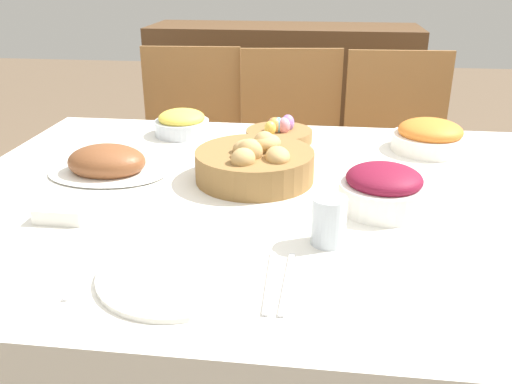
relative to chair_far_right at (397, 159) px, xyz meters
name	(u,v)px	position (x,y,z in m)	size (l,w,h in m)	color
dining_table	(266,321)	(-0.43, -0.95, -0.13)	(1.55, 1.18, 0.73)	silver
chair_far_right	(397,159)	(0.00, 0.00, 0.00)	(0.44, 0.44, 0.92)	olive
chair_far_left	(190,151)	(-0.86, 0.00, 0.00)	(0.45, 0.45, 0.92)	olive
chair_far_center	(291,155)	(-0.43, 0.00, 0.00)	(0.47, 0.47, 0.92)	olive
sideboard	(282,114)	(-0.52, 0.76, -0.03)	(1.38, 0.44, 0.94)	brown
bread_basket	(255,163)	(-0.47, -0.87, 0.28)	(0.30, 0.30, 0.12)	olive
egg_basket	(279,133)	(-0.44, -0.55, 0.26)	(0.20, 0.20, 0.08)	olive
ham_platter	(107,164)	(-0.85, -0.88, 0.26)	(0.31, 0.22, 0.09)	white
beet_salad_bowl	(383,189)	(-0.17, -1.01, 0.28)	(0.20, 0.20, 0.10)	white
pineapple_bowl	(182,123)	(-0.75, -0.52, 0.27)	(0.17, 0.17, 0.08)	silver
carrot_bowl	(430,137)	(0.00, -0.58, 0.27)	(0.21, 0.21, 0.09)	white
dinner_plate	(177,274)	(-0.55, -1.34, 0.24)	(0.28, 0.28, 0.01)	white
fork	(88,269)	(-0.71, -1.34, 0.24)	(0.02, 0.20, 0.00)	silver
knife	(270,281)	(-0.39, -1.34, 0.24)	(0.02, 0.20, 0.00)	silver
spoon	(287,282)	(-0.36, -1.34, 0.24)	(0.02, 0.20, 0.00)	silver
drinking_cup	(329,221)	(-0.29, -1.18, 0.28)	(0.07, 0.07, 0.10)	silver
butter_dish	(62,213)	(-0.85, -1.15, 0.25)	(0.11, 0.07, 0.03)	white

